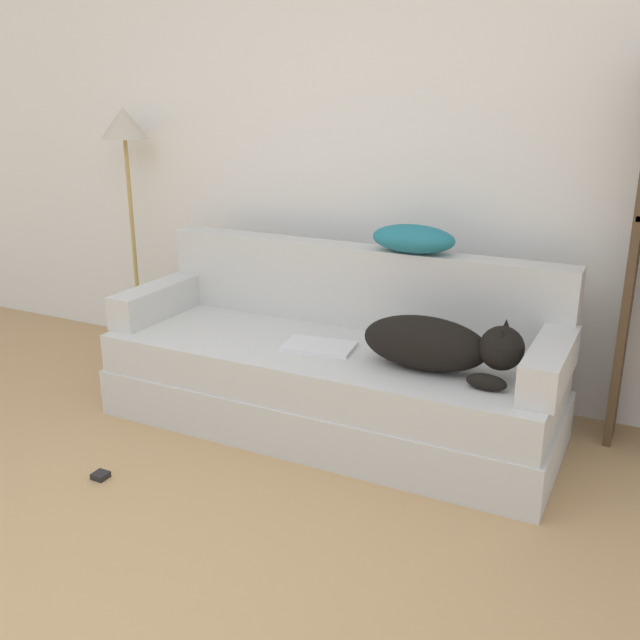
{
  "coord_description": "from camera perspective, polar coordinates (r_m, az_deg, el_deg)",
  "views": [
    {
      "loc": [
        1.46,
        -0.93,
        1.58
      ],
      "look_at": [
        0.08,
        1.8,
        0.57
      ],
      "focal_mm": 40.0,
      "sensor_mm": 36.0,
      "label": 1
    }
  ],
  "objects": [
    {
      "name": "couch_arm_right",
      "position": [
        3.04,
        17.93,
        -3.36
      ],
      "size": [
        0.15,
        0.61,
        0.17
      ],
      "color": "silver",
      "rests_on": "couch"
    },
    {
      "name": "throw_pillow",
      "position": [
        3.39,
        7.47,
        6.46
      ],
      "size": [
        0.4,
        0.21,
        0.13
      ],
      "color": "teal",
      "rests_on": "couch_backrest"
    },
    {
      "name": "couch",
      "position": [
        3.43,
        0.72,
        -5.32
      ],
      "size": [
        2.15,
        0.8,
        0.42
      ],
      "color": "silver",
      "rests_on": "ground_plane"
    },
    {
      "name": "power_adapter",
      "position": [
        3.21,
        -17.15,
        -11.8
      ],
      "size": [
        0.06,
        0.06,
        0.03
      ],
      "color": "black",
      "rests_on": "ground_plane"
    },
    {
      "name": "laptop",
      "position": [
        3.3,
        -0.07,
        -2.12
      ],
      "size": [
        0.35,
        0.24,
        0.02
      ],
      "rotation": [
        0.0,
        0.0,
        0.14
      ],
      "color": "silver",
      "rests_on": "couch"
    },
    {
      "name": "wall_back",
      "position": [
        3.81,
        4.32,
        14.78
      ],
      "size": [
        7.19,
        0.06,
        2.7
      ],
      "color": "white",
      "rests_on": "ground_plane"
    },
    {
      "name": "couch_backrest",
      "position": [
        3.57,
        3.08,
        2.73
      ],
      "size": [
        2.11,
        0.15,
        0.41
      ],
      "color": "silver",
      "rests_on": "couch"
    },
    {
      "name": "floor_lamp",
      "position": [
        4.41,
        -15.25,
        12.77
      ],
      "size": [
        0.28,
        0.28,
        1.46
      ],
      "color": "tan",
      "rests_on": "ground_plane"
    },
    {
      "name": "dog",
      "position": [
        3.04,
        9.52,
        -1.95
      ],
      "size": [
        0.69,
        0.25,
        0.26
      ],
      "color": "black",
      "rests_on": "couch"
    },
    {
      "name": "couch_arm_left",
      "position": [
        3.84,
        -12.85,
        1.55
      ],
      "size": [
        0.15,
        0.61,
        0.17
      ],
      "color": "silver",
      "rests_on": "couch"
    }
  ]
}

